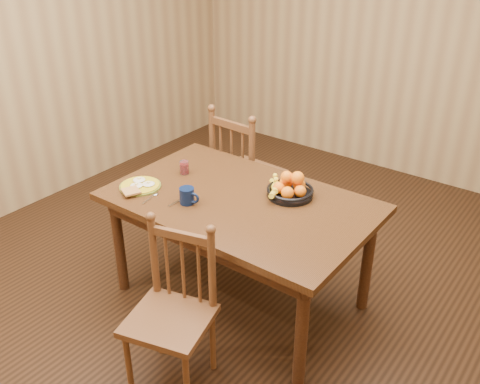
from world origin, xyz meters
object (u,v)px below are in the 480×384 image
Objects in this scene: breakfast_plate at (140,186)px; fruit_bowl at (289,188)px; dining_table at (240,211)px; chair_far at (245,173)px; chair_near at (172,313)px; coffee_mug at (188,196)px.

fruit_bowl is (0.82, 0.47, 0.04)m from breakfast_plate.
breakfast_plate is 0.95m from fruit_bowl.
dining_table is 1.56× the size of chair_far.
chair_near is 3.01× the size of breakfast_plate.
coffee_mug is 0.41× the size of fruit_bowl.
breakfast_plate is (-0.73, 0.50, 0.32)m from chair_near.
chair_near is (0.12, -0.76, -0.22)m from dining_table.
chair_far is 1.12× the size of chair_near.
breakfast_plate is 2.28× the size of coffee_mug.
chair_far is at bearing 106.02° from coffee_mug.
fruit_bowl is at bearing 69.41° from chair_near.
breakfast_plate is (-0.60, -0.26, 0.10)m from dining_table.
chair_near reaches higher than breakfast_plate.
chair_near is 0.73m from coffee_mug.
dining_table is 0.89m from chair_far.
chair_far reaches higher than breakfast_plate.
coffee_mug reaches higher than breakfast_plate.
chair_far reaches higher than fruit_bowl.
dining_table is 0.80m from chair_near.
breakfast_plate is at bearing -175.60° from coffee_mug.
fruit_bowl is at bearing 147.27° from chair_far.
chair_near is 0.94m from breakfast_plate.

